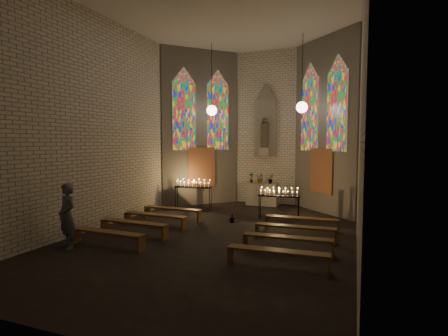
% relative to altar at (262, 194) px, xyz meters
% --- Properties ---
extents(floor, '(12.00, 12.00, 0.00)m').
position_rel_altar_xyz_m(floor, '(0.00, -5.45, -0.50)').
color(floor, black).
rests_on(floor, ground).
extents(room, '(8.22, 12.43, 7.00)m').
position_rel_altar_xyz_m(room, '(-0.00, -2.08, 3.22)').
color(room, beige).
rests_on(room, ground).
extents(altar, '(1.40, 0.60, 1.00)m').
position_rel_altar_xyz_m(altar, '(0.00, 0.00, 0.00)').
color(altar, '#ADA18D').
rests_on(altar, ground).
extents(flower_vase_left, '(0.27, 0.22, 0.45)m').
position_rel_altar_xyz_m(flower_vase_left, '(-0.52, 0.00, 0.72)').
color(flower_vase_left, '#4C723F').
rests_on(flower_vase_left, altar).
extents(flower_vase_center, '(0.48, 0.44, 0.45)m').
position_rel_altar_xyz_m(flower_vase_center, '(-0.11, 0.06, 0.72)').
color(flower_vase_center, '#4C723F').
rests_on(flower_vase_center, altar).
extents(flower_vase_right, '(0.30, 0.28, 0.44)m').
position_rel_altar_xyz_m(flower_vase_right, '(0.40, -0.06, 0.72)').
color(flower_vase_right, '#4C723F').
rests_on(flower_vase_right, altar).
extents(aisle_flower_pot, '(0.25, 0.25, 0.37)m').
position_rel_altar_xyz_m(aisle_flower_pot, '(-0.13, -3.73, -0.32)').
color(aisle_flower_pot, '#4C723F').
rests_on(aisle_flower_pot, ground).
extents(votive_stand_left, '(1.66, 0.62, 1.19)m').
position_rel_altar_xyz_m(votive_stand_left, '(-2.57, -1.85, 0.52)').
color(votive_stand_left, black).
rests_on(votive_stand_left, ground).
extents(votive_stand_right, '(1.54, 0.46, 1.11)m').
position_rel_altar_xyz_m(votive_stand_right, '(1.31, -2.65, 0.46)').
color(votive_stand_right, black).
rests_on(votive_stand_right, ground).
extents(pew_left_0, '(2.30, 0.41, 0.44)m').
position_rel_altar_xyz_m(pew_left_0, '(-2.34, -4.06, -0.14)').
color(pew_left_0, brown).
rests_on(pew_left_0, ground).
extents(pew_right_0, '(2.30, 0.41, 0.44)m').
position_rel_altar_xyz_m(pew_right_0, '(2.34, -4.06, -0.14)').
color(pew_right_0, brown).
rests_on(pew_right_0, ground).
extents(pew_left_1, '(2.30, 0.41, 0.44)m').
position_rel_altar_xyz_m(pew_left_1, '(-2.34, -5.26, -0.14)').
color(pew_left_1, brown).
rests_on(pew_left_1, ground).
extents(pew_right_1, '(2.30, 0.41, 0.44)m').
position_rel_altar_xyz_m(pew_right_1, '(2.34, -5.26, -0.14)').
color(pew_right_1, brown).
rests_on(pew_right_1, ground).
extents(pew_left_2, '(2.30, 0.41, 0.44)m').
position_rel_altar_xyz_m(pew_left_2, '(-2.34, -6.46, -0.14)').
color(pew_left_2, brown).
rests_on(pew_left_2, ground).
extents(pew_right_2, '(2.30, 0.41, 0.44)m').
position_rel_altar_xyz_m(pew_right_2, '(2.34, -6.46, -0.14)').
color(pew_right_2, brown).
rests_on(pew_right_2, ground).
extents(pew_left_3, '(2.30, 0.41, 0.44)m').
position_rel_altar_xyz_m(pew_left_3, '(-2.34, -7.66, -0.14)').
color(pew_left_3, brown).
rests_on(pew_left_3, ground).
extents(pew_right_3, '(2.30, 0.41, 0.44)m').
position_rel_altar_xyz_m(pew_right_3, '(2.34, -7.66, -0.14)').
color(pew_right_3, brown).
rests_on(pew_right_3, ground).
extents(visitor, '(0.75, 0.62, 1.76)m').
position_rel_altar_xyz_m(visitor, '(-3.29, -8.10, 0.38)').
color(visitor, '#55535E').
rests_on(visitor, ground).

